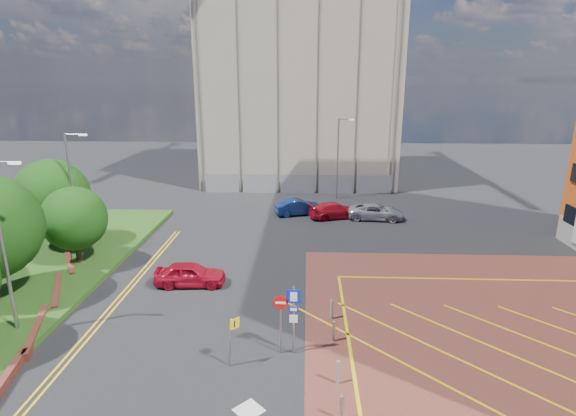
# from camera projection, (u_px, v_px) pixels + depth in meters

# --- Properties ---
(ground) EXTENTS (140.00, 140.00, 0.00)m
(ground) POSITION_uv_depth(u_px,v_px,m) (281.00, 367.00, 18.68)
(ground) COLOR black
(ground) RESTS_ON ground
(retaining_wall) EXTENTS (6.06, 20.33, 0.40)m
(retaining_wall) POSITION_uv_depth(u_px,v_px,m) (32.00, 330.00, 21.04)
(retaining_wall) COLOR brown
(retaining_wall) RESTS_ON ground
(tree_c) EXTENTS (4.00, 4.00, 4.90)m
(tree_c) POSITION_uv_depth(u_px,v_px,m) (74.00, 218.00, 27.98)
(tree_c) COLOR #3D2B1C
(tree_c) RESTS_ON grass_bed
(tree_d) EXTENTS (5.00, 5.00, 6.08)m
(tree_d) POSITION_uv_depth(u_px,v_px,m) (52.00, 196.00, 30.80)
(tree_d) COLOR #3D2B1C
(tree_d) RESTS_ON grass_bed
(lamp_left_near) EXTENTS (1.53, 0.16, 8.00)m
(lamp_left_near) POSITION_uv_depth(u_px,v_px,m) (3.00, 241.00, 19.85)
(lamp_left_near) COLOR #9EA0A8
(lamp_left_near) RESTS_ON grass_bed
(lamp_left_far) EXTENTS (1.53, 0.16, 8.00)m
(lamp_left_far) POSITION_uv_depth(u_px,v_px,m) (73.00, 188.00, 29.54)
(lamp_left_far) COLOR #9EA0A8
(lamp_left_far) RESTS_ON grass_bed
(lamp_back) EXTENTS (1.53, 0.16, 8.00)m
(lamp_back) POSITION_uv_depth(u_px,v_px,m) (339.00, 155.00, 44.22)
(lamp_back) COLOR #9EA0A8
(lamp_back) RESTS_ON ground
(sign_cluster) EXTENTS (1.17, 0.12, 3.20)m
(sign_cluster) POSITION_uv_depth(u_px,v_px,m) (289.00, 313.00, 19.08)
(sign_cluster) COLOR #9EA0A8
(sign_cluster) RESTS_ON ground
(warning_sign) EXTENTS (0.52, 0.37, 2.24)m
(warning_sign) POSITION_uv_depth(u_px,v_px,m) (232.00, 336.00, 18.35)
(warning_sign) COLOR #9EA0A8
(warning_sign) RESTS_ON ground
(bollard_row) EXTENTS (0.14, 11.14, 0.90)m
(bollard_row) POSITION_uv_depth(u_px,v_px,m) (339.00, 385.00, 16.86)
(bollard_row) COLOR #9EA0A8
(bollard_row) RESTS_ON forecourt
(construction_building) EXTENTS (21.20, 19.20, 22.00)m
(construction_building) POSITION_uv_depth(u_px,v_px,m) (300.00, 85.00, 54.10)
(construction_building) COLOR #AB9E8C
(construction_building) RESTS_ON ground
(construction_fence) EXTENTS (21.60, 0.06, 2.00)m
(construction_fence) POSITION_uv_depth(u_px,v_px,m) (307.00, 184.00, 47.19)
(construction_fence) COLOR gray
(construction_fence) RESTS_ON ground
(car_red_left) EXTENTS (4.15, 1.89, 1.38)m
(car_red_left) POSITION_uv_depth(u_px,v_px,m) (190.00, 274.00, 25.97)
(car_red_left) COLOR #B20F24
(car_red_left) RESTS_ON ground
(car_blue_back) EXTENTS (4.46, 2.71, 1.39)m
(car_blue_back) POSITION_uv_depth(u_px,v_px,m) (298.00, 207.00, 39.70)
(car_blue_back) COLOR navy
(car_blue_back) RESTS_ON ground
(car_red_back) EXTENTS (4.96, 3.23, 1.34)m
(car_red_back) POSITION_uv_depth(u_px,v_px,m) (335.00, 210.00, 38.77)
(car_red_back) COLOR #B70F20
(car_red_back) RESTS_ON ground
(car_silver_back) EXTENTS (4.90, 2.61, 1.31)m
(car_silver_back) POSITION_uv_depth(u_px,v_px,m) (376.00, 212.00, 38.40)
(car_silver_back) COLOR #B3B2BA
(car_silver_back) RESTS_ON ground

